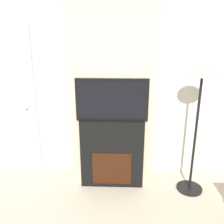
# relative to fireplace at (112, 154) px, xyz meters

# --- Properties ---
(wall_back) EXTENTS (6.00, 0.06, 2.70)m
(wall_back) POSITION_rel_fireplace_xyz_m (0.00, 0.36, 0.90)
(wall_back) COLOR silver
(wall_back) RESTS_ON ground_plane
(chimney_breast) EXTENTS (1.02, 0.33, 2.70)m
(chimney_breast) POSITION_rel_fireplace_xyz_m (0.00, 0.16, 0.90)
(chimney_breast) COLOR beige
(chimney_breast) RESTS_ON ground_plane
(fireplace) EXTENTS (0.79, 0.15, 0.90)m
(fireplace) POSITION_rel_fireplace_xyz_m (0.00, 0.00, 0.00)
(fireplace) COLOR black
(fireplace) RESTS_ON ground_plane
(television) EXTENTS (0.85, 0.07, 0.51)m
(television) POSITION_rel_fireplace_xyz_m (0.00, -0.00, 0.71)
(television) COLOR black
(television) RESTS_ON fireplace
(floor_lamp) EXTENTS (0.32, 0.32, 1.56)m
(floor_lamp) POSITION_rel_fireplace_xyz_m (0.99, -0.07, 0.70)
(floor_lamp) COLOR black
(floor_lamp) RESTS_ON ground_plane
(entry_door) EXTENTS (0.86, 0.09, 2.00)m
(entry_door) POSITION_rel_fireplace_xyz_m (-1.45, 0.30, 0.55)
(entry_door) COLOR silver
(entry_door) RESTS_ON ground_plane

